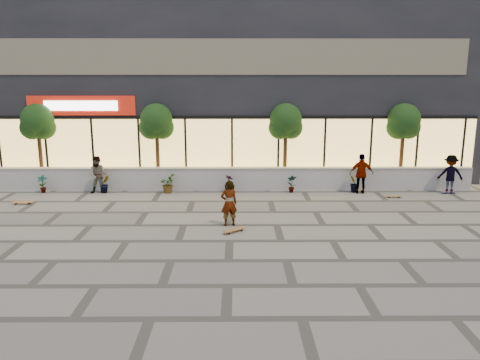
{
  "coord_description": "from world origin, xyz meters",
  "views": [
    {
      "loc": [
        0.24,
        -14.04,
        5.04
      ],
      "look_at": [
        0.35,
        3.12,
        1.3
      ],
      "focal_mm": 35.0,
      "sensor_mm": 36.0,
      "label": 1
    }
  ],
  "objects_px": {
    "tree_east": "(404,123)",
    "skateboard_left": "(22,202)",
    "tree_mideast": "(286,124)",
    "tree_midwest": "(156,124)",
    "skateboard_right_near": "(394,196)",
    "skater_right_near": "(361,174)",
    "skater_right_far": "(450,174)",
    "skateboard_center": "(234,230)",
    "tree_west": "(38,124)",
    "skater_center": "(229,203)",
    "skater_left": "(98,175)",
    "skateboard_right_far": "(449,192)"
  },
  "relations": [
    {
      "from": "tree_east",
      "to": "skater_left",
      "type": "distance_m",
      "value": 14.16
    },
    {
      "from": "tree_west",
      "to": "skateboard_center",
      "type": "xyz_separation_m",
      "value": [
        9.13,
        -6.84,
        -2.9
      ]
    },
    {
      "from": "tree_midwest",
      "to": "tree_west",
      "type": "bearing_deg",
      "value": 180.0
    },
    {
      "from": "skater_center",
      "to": "skateboard_right_far",
      "type": "height_order",
      "value": "skater_center"
    },
    {
      "from": "skater_right_far",
      "to": "skateboard_right_near",
      "type": "bearing_deg",
      "value": 27.9
    },
    {
      "from": "tree_mideast",
      "to": "skateboard_left",
      "type": "distance_m",
      "value": 11.87
    },
    {
      "from": "skater_right_far",
      "to": "tree_mideast",
      "type": "bearing_deg",
      "value": -0.21
    },
    {
      "from": "tree_east",
      "to": "tree_west",
      "type": "bearing_deg",
      "value": 180.0
    },
    {
      "from": "skater_right_near",
      "to": "skateboard_center",
      "type": "height_order",
      "value": "skater_right_near"
    },
    {
      "from": "tree_mideast",
      "to": "skater_right_far",
      "type": "height_order",
      "value": "tree_mideast"
    },
    {
      "from": "tree_west",
      "to": "skater_center",
      "type": "relative_size",
      "value": 2.43
    },
    {
      "from": "tree_east",
      "to": "skateboard_left",
      "type": "distance_m",
      "value": 17.11
    },
    {
      "from": "tree_west",
      "to": "skater_left",
      "type": "height_order",
      "value": "tree_west"
    },
    {
      "from": "tree_west",
      "to": "skateboard_right_far",
      "type": "relative_size",
      "value": 5.32
    },
    {
      "from": "tree_east",
      "to": "skater_center",
      "type": "bearing_deg",
      "value": -142.89
    },
    {
      "from": "tree_mideast",
      "to": "skateboard_right_near",
      "type": "distance_m",
      "value": 5.82
    },
    {
      "from": "tree_east",
      "to": "skateboard_center",
      "type": "distance_m",
      "value": 10.82
    },
    {
      "from": "skateboard_right_near",
      "to": "skater_right_near",
      "type": "bearing_deg",
      "value": 149.71
    },
    {
      "from": "tree_midwest",
      "to": "skateboard_right_far",
      "type": "relative_size",
      "value": 5.32
    },
    {
      "from": "skater_right_far",
      "to": "skateboard_right_far",
      "type": "bearing_deg",
      "value": 82.76
    },
    {
      "from": "skater_right_far",
      "to": "skater_center",
      "type": "bearing_deg",
      "value": 36.29
    },
    {
      "from": "tree_mideast",
      "to": "skater_right_far",
      "type": "distance_m",
      "value": 7.68
    },
    {
      "from": "tree_east",
      "to": "skateboard_left",
      "type": "height_order",
      "value": "tree_east"
    },
    {
      "from": "skater_right_far",
      "to": "skateboard_left",
      "type": "xyz_separation_m",
      "value": [
        -18.3,
        -1.82,
        -0.78
      ]
    },
    {
      "from": "tree_east",
      "to": "skateboard_center",
      "type": "height_order",
      "value": "tree_east"
    },
    {
      "from": "tree_midwest",
      "to": "skateboard_left",
      "type": "xyz_separation_m",
      "value": [
        -5.05,
        -3.22,
        -2.9
      ]
    },
    {
      "from": "skateboard_left",
      "to": "skateboard_right_far",
      "type": "bearing_deg",
      "value": -1.81
    },
    {
      "from": "tree_east",
      "to": "skater_right_far",
      "type": "relative_size",
      "value": 2.27
    },
    {
      "from": "skater_left",
      "to": "skateboard_left",
      "type": "height_order",
      "value": "skater_left"
    },
    {
      "from": "tree_west",
      "to": "skateboard_right_near",
      "type": "bearing_deg",
      "value": -8.0
    },
    {
      "from": "tree_west",
      "to": "tree_mideast",
      "type": "xyz_separation_m",
      "value": [
        11.5,
        0.0,
        0.0
      ]
    },
    {
      "from": "tree_east",
      "to": "skater_left",
      "type": "bearing_deg",
      "value": -174.26
    },
    {
      "from": "tree_mideast",
      "to": "skateboard_right_near",
      "type": "xyz_separation_m",
      "value": [
        4.5,
        -2.25,
        -2.92
      ]
    },
    {
      "from": "skater_right_far",
      "to": "skateboard_right_far",
      "type": "relative_size",
      "value": 2.34
    },
    {
      "from": "skater_left",
      "to": "skateboard_center",
      "type": "xyz_separation_m",
      "value": [
        6.06,
        -5.44,
        -0.76
      ]
    },
    {
      "from": "skater_right_near",
      "to": "skateboard_center",
      "type": "xyz_separation_m",
      "value": [
        -5.64,
        -5.41,
        -0.81
      ]
    },
    {
      "from": "tree_midwest",
      "to": "skater_left",
      "type": "bearing_deg",
      "value": -150.02
    },
    {
      "from": "tree_west",
      "to": "skateboard_left",
      "type": "relative_size",
      "value": 4.69
    },
    {
      "from": "skater_right_far",
      "to": "tree_midwest",
      "type": "bearing_deg",
      "value": 4.69
    },
    {
      "from": "tree_mideast",
      "to": "skateboard_center",
      "type": "xyz_separation_m",
      "value": [
        -2.37,
        -6.84,
        -2.9
      ]
    },
    {
      "from": "skater_right_far",
      "to": "skateboard_right_far",
      "type": "height_order",
      "value": "skater_right_far"
    },
    {
      "from": "tree_mideast",
      "to": "skater_right_near",
      "type": "relative_size",
      "value": 2.2
    },
    {
      "from": "tree_midwest",
      "to": "skateboard_right_near",
      "type": "xyz_separation_m",
      "value": [
        10.5,
        -2.25,
        -2.92
      ]
    },
    {
      "from": "skateboard_center",
      "to": "tree_mideast",
      "type": "bearing_deg",
      "value": 31.35
    },
    {
      "from": "tree_midwest",
      "to": "skater_right_near",
      "type": "distance_m",
      "value": 9.61
    },
    {
      "from": "skater_left",
      "to": "tree_midwest",
      "type": "bearing_deg",
      "value": 25.51
    },
    {
      "from": "skater_center",
      "to": "tree_west",
      "type": "bearing_deg",
      "value": -49.44
    },
    {
      "from": "skateboard_left",
      "to": "skateboard_center",
      "type": "bearing_deg",
      "value": -29.82
    },
    {
      "from": "tree_west",
      "to": "skater_center",
      "type": "xyz_separation_m",
      "value": [
        8.96,
        -6.09,
        -2.18
      ]
    },
    {
      "from": "tree_midwest",
      "to": "skateboard_left",
      "type": "bearing_deg",
      "value": -147.44
    }
  ]
}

